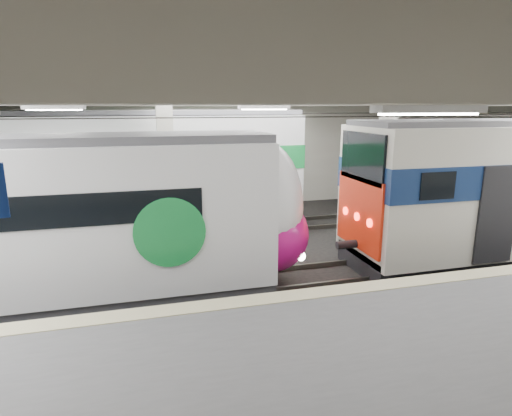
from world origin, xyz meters
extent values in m
cube|color=black|center=(0.00, 0.00, -0.05)|extent=(36.00, 24.00, 0.10)
cube|color=silver|center=(0.00, 0.00, 5.55)|extent=(36.00, 24.00, 0.20)
cube|color=beige|center=(0.00, 10.00, 2.75)|extent=(30.00, 0.10, 5.50)
cube|color=#59595C|center=(0.00, -6.50, 0.55)|extent=(30.00, 7.00, 1.10)
cube|color=beige|center=(0.00, -3.25, 1.11)|extent=(30.00, 0.50, 0.02)
cube|color=beige|center=(-3.00, 3.00, 2.75)|extent=(0.50, 0.50, 5.50)
cube|color=beige|center=(5.00, 3.00, 2.75)|extent=(0.50, 0.50, 5.50)
cube|color=beige|center=(0.00, 0.00, 5.25)|extent=(30.00, 18.00, 0.50)
cube|color=#59544C|center=(0.00, 0.00, 0.08)|extent=(30.00, 1.52, 0.16)
cube|color=#59544C|center=(0.00, 5.50, 0.08)|extent=(30.00, 1.52, 0.16)
cylinder|color=black|center=(0.00, 0.00, 4.70)|extent=(30.00, 0.03, 0.03)
cylinder|color=black|center=(0.00, 5.50, 4.70)|extent=(30.00, 0.03, 0.03)
cube|color=white|center=(0.00, -2.00, 4.92)|extent=(26.00, 8.40, 0.12)
cube|color=white|center=(-6.61, 0.00, 2.31)|extent=(12.06, 2.69, 3.62)
ellipsoid|color=white|center=(-0.58, 0.00, 2.31)|extent=(2.13, 2.64, 3.55)
ellipsoid|color=#C61078|center=(-0.46, 0.00, 1.51)|extent=(2.26, 2.69, 2.17)
cylinder|color=#1A903E|center=(-3.24, -1.38, 2.13)|extent=(1.67, 0.06, 1.67)
cube|color=#4C4C51|center=(-6.61, 0.00, 4.22)|extent=(12.06, 2.21, 0.20)
cube|color=black|center=(-6.61, 0.00, 0.35)|extent=(12.06, 1.88, 0.70)
cube|color=red|center=(2.36, 0.00, 1.91)|extent=(0.08, 2.57, 2.15)
cube|color=black|center=(2.36, 0.00, 3.56)|extent=(0.08, 2.41, 1.41)
cube|color=white|center=(-5.48, 5.50, 2.57)|extent=(15.35, 3.36, 4.15)
cube|color=#1A903E|center=(-5.48, 5.50, 3.12)|extent=(15.39, 3.43, 0.87)
cube|color=#4C4C51|center=(-5.48, 5.50, 4.76)|extent=(15.34, 2.82, 0.16)
cube|color=black|center=(-5.48, 5.50, 0.30)|extent=(15.34, 3.04, 0.60)
camera|label=1|loc=(-3.76, -11.07, 4.99)|focal=30.00mm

